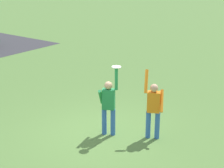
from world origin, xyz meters
name	(u,v)px	position (x,y,z in m)	size (l,w,h in m)	color
ground_plane	(101,133)	(0.00, 0.00, 0.00)	(120.00, 120.00, 0.00)	#567F3D
person_catcher	(109,104)	(0.07, -0.21, 0.98)	(0.51, 0.59, 2.08)	#3366B7
person_defender	(153,107)	(0.65, -1.37, 0.98)	(0.60, 0.65, 2.04)	#3366B7
frisbee_disc	(116,67)	(0.17, -0.42, 2.09)	(0.27, 0.27, 0.02)	white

